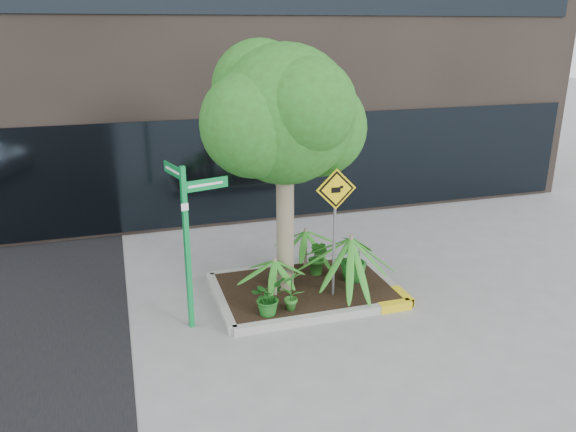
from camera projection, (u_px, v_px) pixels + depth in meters
name	position (u px, v px, depth m)	size (l,w,h in m)	color
ground	(300.00, 302.00, 10.20)	(80.00, 80.00, 0.00)	gray
planter	(307.00, 289.00, 10.48)	(3.35, 2.36, 0.15)	#9E9E99
tree	(285.00, 115.00, 9.42)	(3.05, 2.71, 4.58)	gray
palm_front	(351.00, 238.00, 10.02)	(1.21, 1.21, 1.35)	gray
palm_left	(275.00, 261.00, 9.94)	(0.80, 0.80, 0.88)	gray
palm_back	(306.00, 231.00, 11.14)	(0.90, 0.90, 1.00)	gray
shrub_a	(268.00, 297.00, 9.37)	(0.56, 0.56, 0.63)	#1A5E1B
shrub_b	(354.00, 258.00, 10.60)	(0.50, 0.50, 0.89)	#217024
shrub_c	(291.00, 290.00, 9.49)	(0.39, 0.39, 0.74)	#2A6F22
shrub_d	(318.00, 257.00, 10.85)	(0.40, 0.40, 0.72)	#22611C
street_sign_post	(188.00, 229.00, 8.89)	(0.94, 0.79, 2.74)	#0D913F
cattle_sign	(335.00, 211.00, 9.65)	(0.72, 0.08, 2.34)	slate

